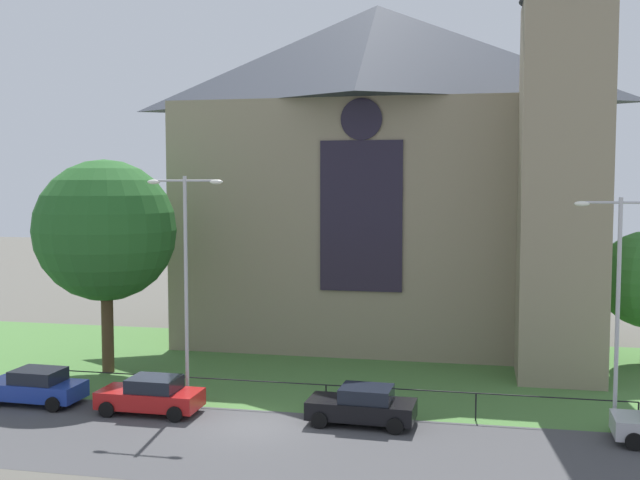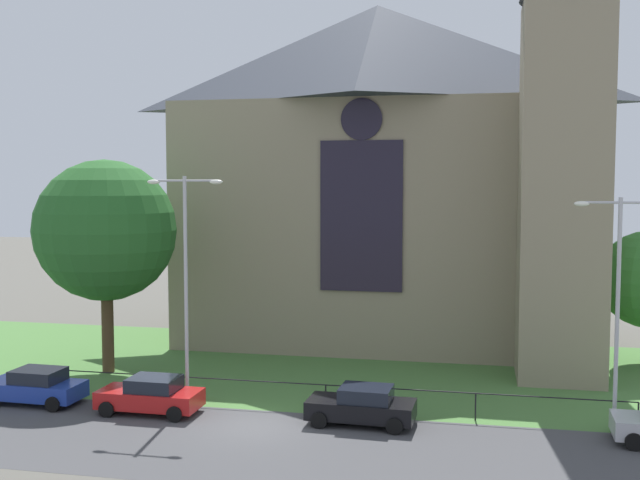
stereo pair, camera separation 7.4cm
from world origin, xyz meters
The scene contains 11 objects.
ground centered at (0.00, 10.00, 0.00)m, with size 160.00×160.00×0.00m, color #56544C.
road_asphalt centered at (0.00, -2.00, 0.00)m, with size 120.00×8.00×0.01m, color #424244.
grass_verge centered at (0.00, 8.00, 0.00)m, with size 120.00×20.00×0.01m, color #477538.
church_building centered at (3.11, 17.37, 10.27)m, with size 23.20×16.20×26.00m.
iron_railing centered at (2.34, 2.50, 0.95)m, with size 24.49×0.07×1.13m.
tree_left_near centered at (-9.64, 6.67, 7.11)m, with size 7.00×7.00×10.63m.
streetlamp_near centered at (-3.73, 2.40, 6.07)m, with size 3.37×0.26×9.76m.
streetlamp_far centered at (13.67, 2.40, 5.62)m, with size 3.37×0.26×8.94m.
parked_car_blue centered at (-10.09, 0.98, 0.74)m, with size 4.25×2.13×1.51m.
parked_car_red centered at (-4.66, 0.74, 0.74)m, with size 4.22×2.06×1.51m.
parked_car_black centered at (4.09, 1.07, 0.74)m, with size 4.27×2.16×1.51m.
Camera 1 is at (8.44, -27.95, 9.51)m, focal length 42.78 mm.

